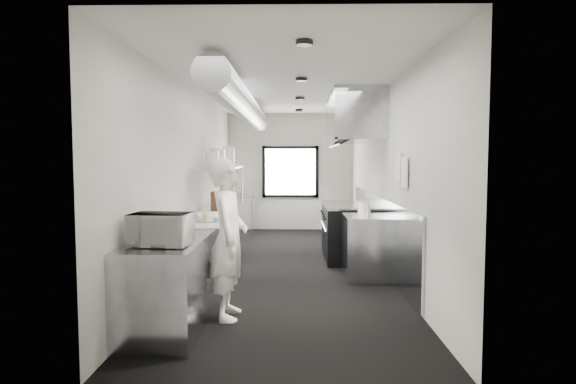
{
  "coord_description": "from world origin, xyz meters",
  "views": [
    {
      "loc": [
        0.12,
        -7.42,
        1.71
      ],
      "look_at": [
        0.01,
        -0.2,
        1.2
      ],
      "focal_mm": 29.51,
      "sensor_mm": 36.0,
      "label": 1
    }
  ],
  "objects_px": {
    "pass_shelf": "(222,169)",
    "knife_block": "(214,199)",
    "plate_stack_b": "(218,158)",
    "cutting_board": "(212,214)",
    "plate_stack_c": "(225,158)",
    "bottle_station": "(367,247)",
    "squeeze_bottle_a": "(368,212)",
    "small_plate": "(206,220)",
    "squeeze_bottle_b": "(364,211)",
    "squeeze_bottle_d": "(360,208)",
    "line_cook": "(228,239)",
    "squeeze_bottle_c": "(362,210)",
    "deli_tub_a": "(160,232)",
    "prep_counter": "(210,244)",
    "deli_tub_b": "(163,231)",
    "range": "(348,231)",
    "far_work_table": "(239,215)",
    "squeeze_bottle_e": "(362,207)",
    "exhaust_hood": "(353,119)",
    "plate_stack_d": "(228,156)",
    "plate_stack_a": "(212,159)",
    "microwave": "(160,229)"
  },
  "relations": [
    {
      "from": "line_cook",
      "to": "bottle_station",
      "type": "bearing_deg",
      "value": -48.22
    },
    {
      "from": "pass_shelf",
      "to": "plate_stack_a",
      "type": "distance_m",
      "value": 0.83
    },
    {
      "from": "deli_tub_a",
      "to": "deli_tub_b",
      "type": "height_order",
      "value": "same"
    },
    {
      "from": "plate_stack_a",
      "to": "squeeze_bottle_b",
      "type": "height_order",
      "value": "plate_stack_a"
    },
    {
      "from": "squeeze_bottle_b",
      "to": "squeeze_bottle_c",
      "type": "distance_m",
      "value": 0.12
    },
    {
      "from": "range",
      "to": "plate_stack_d",
      "type": "relative_size",
      "value": 4.25
    },
    {
      "from": "bottle_station",
      "to": "pass_shelf",
      "type": "bearing_deg",
      "value": 144.01
    },
    {
      "from": "far_work_table",
      "to": "plate_stack_b",
      "type": "bearing_deg",
      "value": -91.14
    },
    {
      "from": "range",
      "to": "squeeze_bottle_d",
      "type": "height_order",
      "value": "squeeze_bottle_d"
    },
    {
      "from": "deli_tub_a",
      "to": "pass_shelf",
      "type": "bearing_deg",
      "value": 88.25
    },
    {
      "from": "prep_counter",
      "to": "cutting_board",
      "type": "height_order",
      "value": "cutting_board"
    },
    {
      "from": "plate_stack_b",
      "to": "cutting_board",
      "type": "bearing_deg",
      "value": -84.82
    },
    {
      "from": "plate_stack_a",
      "to": "squeeze_bottle_e",
      "type": "bearing_deg",
      "value": -13.43
    },
    {
      "from": "cutting_board",
      "to": "plate_stack_c",
      "type": "bearing_deg",
      "value": 92.78
    },
    {
      "from": "prep_counter",
      "to": "squeeze_bottle_b",
      "type": "xyz_separation_m",
      "value": [
        2.23,
        -0.37,
        0.54
      ]
    },
    {
      "from": "range",
      "to": "squeeze_bottle_d",
      "type": "bearing_deg",
      "value": -88.66
    },
    {
      "from": "small_plate",
      "to": "squeeze_bottle_d",
      "type": "distance_m",
      "value": 2.25
    },
    {
      "from": "prep_counter",
      "to": "squeeze_bottle_b",
      "type": "height_order",
      "value": "squeeze_bottle_b"
    },
    {
      "from": "plate_stack_b",
      "to": "plate_stack_d",
      "type": "bearing_deg",
      "value": 88.37
    },
    {
      "from": "squeeze_bottle_c",
      "to": "squeeze_bottle_a",
      "type": "bearing_deg",
      "value": -81.53
    },
    {
      "from": "bottle_station",
      "to": "deli_tub_a",
      "type": "xyz_separation_m",
      "value": [
        -2.45,
        -1.84,
        0.5
      ]
    },
    {
      "from": "line_cook",
      "to": "plate_stack_c",
      "type": "distance_m",
      "value": 3.81
    },
    {
      "from": "bottle_station",
      "to": "squeeze_bottle_a",
      "type": "xyz_separation_m",
      "value": [
        -0.04,
        -0.32,
        0.54
      ]
    },
    {
      "from": "squeeze_bottle_b",
      "to": "squeeze_bottle_d",
      "type": "bearing_deg",
      "value": 91.94
    },
    {
      "from": "small_plate",
      "to": "exhaust_hood",
      "type": "bearing_deg",
      "value": 42.06
    },
    {
      "from": "range",
      "to": "squeeze_bottle_e",
      "type": "distance_m",
      "value": 1.2
    },
    {
      "from": "squeeze_bottle_a",
      "to": "squeeze_bottle_e",
      "type": "height_order",
      "value": "squeeze_bottle_e"
    },
    {
      "from": "squeeze_bottle_c",
      "to": "plate_stack_c",
      "type": "bearing_deg",
      "value": 138.41
    },
    {
      "from": "bottle_station",
      "to": "squeeze_bottle_a",
      "type": "relative_size",
      "value": 4.94
    },
    {
      "from": "range",
      "to": "knife_block",
      "type": "xyz_separation_m",
      "value": [
        -2.29,
        -0.2,
        0.56
      ]
    },
    {
      "from": "plate_stack_a",
      "to": "plate_stack_d",
      "type": "bearing_deg",
      "value": 87.79
    },
    {
      "from": "prep_counter",
      "to": "squeeze_bottle_b",
      "type": "bearing_deg",
      "value": -9.39
    },
    {
      "from": "microwave",
      "to": "pass_shelf",
      "type": "bearing_deg",
      "value": 95.55
    },
    {
      "from": "exhaust_hood",
      "to": "deli_tub_b",
      "type": "distance_m",
      "value": 4.25
    },
    {
      "from": "plate_stack_d",
      "to": "range",
      "type": "bearing_deg",
      "value": -23.18
    },
    {
      "from": "bottle_station",
      "to": "small_plate",
      "type": "bearing_deg",
      "value": -166.04
    },
    {
      "from": "microwave",
      "to": "far_work_table",
      "type": "bearing_deg",
      "value": 94.94
    },
    {
      "from": "squeeze_bottle_a",
      "to": "squeeze_bottle_e",
      "type": "relative_size",
      "value": 0.92
    },
    {
      "from": "pass_shelf",
      "to": "knife_block",
      "type": "xyz_separation_m",
      "value": [
        -0.06,
        -0.5,
        -0.51
      ]
    },
    {
      "from": "pass_shelf",
      "to": "plate_stack_b",
      "type": "xyz_separation_m",
      "value": [
        -0.01,
        -0.39,
        0.19
      ]
    },
    {
      "from": "deli_tub_a",
      "to": "deli_tub_b",
      "type": "bearing_deg",
      "value": 31.46
    },
    {
      "from": "range",
      "to": "squeeze_bottle_b",
      "type": "relative_size",
      "value": 9.18
    },
    {
      "from": "far_work_table",
      "to": "squeeze_bottle_c",
      "type": "height_order",
      "value": "squeeze_bottle_c"
    },
    {
      "from": "exhaust_hood",
      "to": "squeeze_bottle_e",
      "type": "bearing_deg",
      "value": -88.69
    },
    {
      "from": "exhaust_hood",
      "to": "knife_block",
      "type": "height_order",
      "value": "exhaust_hood"
    },
    {
      "from": "plate_stack_b",
      "to": "squeeze_bottle_b",
      "type": "bearing_deg",
      "value": -33.02
    },
    {
      "from": "pass_shelf",
      "to": "small_plate",
      "type": "height_order",
      "value": "pass_shelf"
    },
    {
      "from": "squeeze_bottle_c",
      "to": "deli_tub_b",
      "type": "bearing_deg",
      "value": -142.83
    },
    {
      "from": "plate_stack_c",
      "to": "squeeze_bottle_e",
      "type": "distance_m",
      "value": 2.91
    },
    {
      "from": "deli_tub_b",
      "to": "squeeze_bottle_e",
      "type": "bearing_deg",
      "value": 41.96
    }
  ]
}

